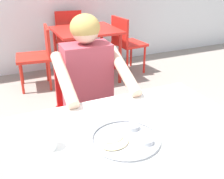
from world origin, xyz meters
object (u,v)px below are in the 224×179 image
(thali_tray, at_px, (125,139))
(chair_foreground, at_px, (83,103))
(diner_foreground, at_px, (91,87))
(chair_red_far, at_px, (68,35))
(chair_red_right, at_px, (126,40))
(chair_red_left, at_px, (39,53))
(table_foreground, at_px, (135,147))
(table_background_red, at_px, (86,36))
(drinking_cup, at_px, (48,140))

(thali_tray, relative_size, chair_foreground, 0.40)
(diner_foreground, relative_size, chair_red_far, 1.37)
(thali_tray, height_order, chair_red_right, chair_red_right)
(chair_foreground, xyz_separation_m, chair_red_far, (0.53, 2.24, 0.02))
(chair_red_left, bearing_deg, table_foreground, -89.60)
(table_foreground, xyz_separation_m, chair_red_far, (0.56, 3.13, -0.16))
(table_foreground, bearing_deg, chair_red_far, 79.89)
(table_background_red, height_order, chair_red_far, chair_red_far)
(chair_red_right, height_order, chair_red_far, chair_red_far)
(table_foreground, distance_m, drinking_cup, 0.44)
(thali_tray, xyz_separation_m, diner_foreground, (0.08, 0.69, -0.03))
(chair_foreground, distance_m, chair_red_right, 2.04)
(chair_foreground, relative_size, chair_red_far, 0.95)
(thali_tray, distance_m, table_background_red, 2.61)
(drinking_cup, relative_size, table_background_red, 0.10)
(thali_tray, bearing_deg, chair_foreground, 84.44)
(table_foreground, relative_size, chair_red_far, 1.38)
(chair_red_far, bearing_deg, table_foreground, -100.11)
(drinking_cup, relative_size, chair_foreground, 0.10)
(drinking_cup, xyz_separation_m, diner_foreground, (0.43, 0.59, -0.06))
(thali_tray, distance_m, chair_foreground, 0.95)
(diner_foreground, bearing_deg, drinking_cup, -126.00)
(thali_tray, relative_size, diner_foreground, 0.28)
(chair_foreground, relative_size, chair_red_left, 1.06)
(chair_foreground, bearing_deg, diner_foreground, -91.67)
(table_background_red, bearing_deg, drinking_cup, -113.24)
(diner_foreground, distance_m, chair_red_far, 2.53)
(thali_tray, xyz_separation_m, table_background_red, (0.69, 2.52, -0.13))
(thali_tray, bearing_deg, chair_red_right, 62.79)
(chair_red_far, bearing_deg, diner_foreground, -102.37)
(table_background_red, height_order, chair_red_right, chair_red_right)
(table_foreground, distance_m, chair_red_far, 3.18)
(chair_red_right, bearing_deg, thali_tray, -117.21)
(chair_red_left, relative_size, chair_red_far, 0.90)
(chair_red_right, bearing_deg, table_background_red, -177.41)
(drinking_cup, bearing_deg, table_foreground, -10.30)
(table_background_red, bearing_deg, table_foreground, -104.10)
(chair_foreground, height_order, table_background_red, chair_foreground)
(table_foreground, distance_m, diner_foreground, 0.67)
(drinking_cup, xyz_separation_m, chair_foreground, (0.44, 0.81, -0.29))
(table_foreground, height_order, chair_red_right, chair_red_right)
(chair_foreground, relative_size, diner_foreground, 0.70)
(chair_red_left, relative_size, chair_red_right, 0.96)
(table_background_red, bearing_deg, thali_tray, -105.36)
(drinking_cup, bearing_deg, thali_tray, -14.75)
(drinking_cup, distance_m, chair_foreground, 0.97)
(diner_foreground, relative_size, table_background_red, 1.46)
(drinking_cup, relative_size, chair_red_right, 0.10)
(diner_foreground, xyz_separation_m, chair_red_right, (1.23, 1.86, -0.23))
(thali_tray, bearing_deg, diner_foreground, 83.21)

